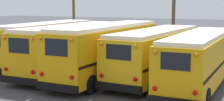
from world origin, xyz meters
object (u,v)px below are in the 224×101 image
object	(u,v)px
school_bus_1	(72,47)
school_bus_4	(200,58)
school_bus_3	(156,52)
utility_pole	(174,5)
school_bus_2	(108,49)
school_bus_0	(48,42)

from	to	relation	value
school_bus_1	school_bus_4	xyz separation A→B (m)	(8.56, -0.26, -0.10)
school_bus_1	school_bus_3	xyz separation A→B (m)	(5.71, 0.62, -0.06)
school_bus_4	utility_pole	world-z (taller)	utility_pole
school_bus_3	school_bus_4	xyz separation A→B (m)	(2.86, -0.88, -0.04)
school_bus_2	utility_pole	bearing A→B (deg)	84.46
school_bus_4	utility_pole	size ratio (longest dim) A/B	1.24
school_bus_2	school_bus_4	world-z (taller)	school_bus_2
school_bus_0	school_bus_2	xyz separation A→B (m)	(5.71, -1.45, 0.05)
school_bus_1	school_bus_2	size ratio (longest dim) A/B	0.97
school_bus_4	utility_pole	bearing A→B (deg)	113.50
school_bus_1	school_bus_3	world-z (taller)	school_bus_1
school_bus_0	school_bus_2	world-z (taller)	school_bus_2
school_bus_1	utility_pole	distance (m)	11.50
school_bus_0	school_bus_1	world-z (taller)	school_bus_0
school_bus_2	utility_pole	distance (m)	11.13
school_bus_0	school_bus_3	world-z (taller)	school_bus_0
school_bus_4	school_bus_1	bearing A→B (deg)	178.28
school_bus_1	school_bus_3	size ratio (longest dim) A/B	1.04
school_bus_0	utility_pole	xyz separation A→B (m)	(6.75, 9.31, 2.67)
school_bus_3	school_bus_4	bearing A→B (deg)	-17.10
school_bus_0	school_bus_2	bearing A→B (deg)	-14.29
school_bus_2	school_bus_3	xyz separation A→B (m)	(2.85, 0.91, -0.15)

